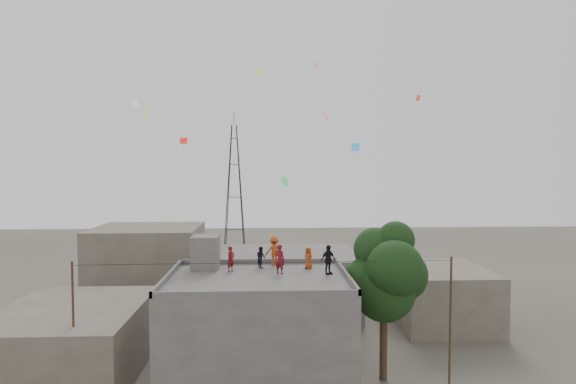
# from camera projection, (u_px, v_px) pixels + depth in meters

# --- Properties ---
(main_building) EXTENTS (10.00, 8.00, 6.10)m
(main_building) POSITION_uv_depth(u_px,v_px,m) (258.00, 332.00, 26.79)
(main_building) COLOR #4E4C49
(main_building) RESTS_ON ground
(parapet) EXTENTS (10.00, 8.00, 0.30)m
(parapet) POSITION_uv_depth(u_px,v_px,m) (258.00, 275.00, 26.62)
(parapet) COLOR #4E4C49
(parapet) RESTS_ON main_building
(stair_head_box) EXTENTS (1.60, 1.80, 2.00)m
(stair_head_box) POSITION_uv_depth(u_px,v_px,m) (206.00, 252.00, 29.04)
(stair_head_box) COLOR #4E4C49
(stair_head_box) RESTS_ON main_building
(neighbor_west) EXTENTS (8.00, 10.00, 4.00)m
(neighbor_west) POSITION_uv_depth(u_px,v_px,m) (72.00, 341.00, 28.37)
(neighbor_west) COLOR #564F44
(neighbor_west) RESTS_ON ground
(neighbor_north) EXTENTS (12.00, 9.00, 5.00)m
(neighbor_north) POSITION_uv_depth(u_px,v_px,m) (285.00, 282.00, 40.87)
(neighbor_north) COLOR #4E4C49
(neighbor_north) RESTS_ON ground
(neighbor_northwest) EXTENTS (9.00, 8.00, 7.00)m
(neighbor_northwest) POSITION_uv_depth(u_px,v_px,m) (148.00, 266.00, 42.30)
(neighbor_northwest) COLOR #564F44
(neighbor_northwest) RESTS_ON ground
(neighbor_east) EXTENTS (7.00, 8.00, 4.40)m
(neighbor_east) POSITION_uv_depth(u_px,v_px,m) (440.00, 296.00, 37.41)
(neighbor_east) COLOR #564F44
(neighbor_east) RESTS_ON ground
(tree) EXTENTS (4.90, 4.60, 9.10)m
(tree) POSITION_uv_depth(u_px,v_px,m) (387.00, 274.00, 27.54)
(tree) COLOR black
(tree) RESTS_ON ground
(utility_line) EXTENTS (20.12, 0.62, 7.40)m
(utility_line) POSITION_uv_depth(u_px,v_px,m) (267.00, 326.00, 25.52)
(utility_line) COLOR black
(utility_line) RESTS_ON ground
(transmission_tower) EXTENTS (2.97, 2.97, 20.01)m
(transmission_tower) POSITION_uv_depth(u_px,v_px,m) (234.00, 190.00, 66.22)
(transmission_tower) COLOR black
(transmission_tower) RESTS_ON ground
(person_red_adult) EXTENTS (0.74, 0.69, 1.71)m
(person_red_adult) POSITION_uv_depth(u_px,v_px,m) (280.00, 259.00, 27.61)
(person_red_adult) COLOR maroon
(person_red_adult) RESTS_ON main_building
(person_orange_child) EXTENTS (0.75, 0.73, 1.30)m
(person_orange_child) POSITION_uv_depth(u_px,v_px,m) (308.00, 258.00, 29.03)
(person_orange_child) COLOR #A64013
(person_orange_child) RESTS_ON main_building
(person_dark_child) EXTENTS (0.74, 0.80, 1.31)m
(person_dark_child) POSITION_uv_depth(u_px,v_px,m) (261.00, 257.00, 29.30)
(person_dark_child) COLOR black
(person_dark_child) RESTS_ON main_building
(person_dark_adult) EXTENTS (1.05, 0.90, 1.69)m
(person_dark_adult) POSITION_uv_depth(u_px,v_px,m) (328.00, 260.00, 27.49)
(person_dark_adult) COLOR black
(person_dark_adult) RESTS_ON main_building
(person_orange_adult) EXTENTS (1.31, 0.96, 1.82)m
(person_orange_adult) POSITION_uv_depth(u_px,v_px,m) (274.00, 251.00, 30.02)
(person_orange_adult) COLOR #B84115
(person_orange_adult) RESTS_ON main_building
(person_red_child) EXTENTS (0.62, 0.65, 1.49)m
(person_red_child) POSITION_uv_depth(u_px,v_px,m) (231.00, 259.00, 28.20)
(person_red_child) COLOR maroon
(person_red_child) RESTS_ON main_building
(kites) EXTENTS (20.38, 13.07, 11.97)m
(kites) POSITION_uv_depth(u_px,v_px,m) (275.00, 112.00, 32.55)
(kites) COLOR red
(kites) RESTS_ON ground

